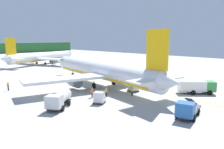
{
  "coord_description": "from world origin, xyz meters",
  "views": [
    {
      "loc": [
        -1.04,
        -14.82,
        10.42
      ],
      "look_at": [
        30.58,
        17.05,
        3.07
      ],
      "focal_mm": 35.38,
      "sensor_mm": 36.0,
      "label": 1
    }
  ],
  "objects_px": {
    "crew_loader_right": "(106,91)",
    "crew_supervisor": "(132,90)",
    "service_truck_catering": "(197,86)",
    "crew_marshaller": "(8,85)",
    "airliner_mid_apron": "(42,57)",
    "crew_loader_left": "(92,92)",
    "cargo_container_mid": "(99,98)",
    "airliner_foreground": "(102,71)",
    "cargo_container_near": "(133,87)",
    "service_truck_baggage": "(187,109)",
    "service_truck_fuel": "(59,99)"
  },
  "relations": [
    {
      "from": "crew_marshaller",
      "to": "crew_loader_left",
      "type": "xyz_separation_m",
      "value": [
        8.64,
        -16.02,
        -0.04
      ]
    },
    {
      "from": "airliner_mid_apron",
      "to": "crew_marshaller",
      "type": "relative_size",
      "value": 20.51
    },
    {
      "from": "service_truck_catering",
      "to": "crew_loader_left",
      "type": "distance_m",
      "value": 19.89
    },
    {
      "from": "service_truck_catering",
      "to": "crew_loader_right",
      "type": "distance_m",
      "value": 17.3
    },
    {
      "from": "airliner_mid_apron",
      "to": "cargo_container_near",
      "type": "xyz_separation_m",
      "value": [
        -9.75,
        -55.97,
        -2.06
      ]
    },
    {
      "from": "service_truck_fuel",
      "to": "crew_loader_left",
      "type": "xyz_separation_m",
      "value": [
        7.3,
        1.07,
        -0.37
      ]
    },
    {
      "from": "cargo_container_mid",
      "to": "airliner_mid_apron",
      "type": "bearing_deg",
      "value": 70.87
    },
    {
      "from": "service_truck_baggage",
      "to": "service_truck_catering",
      "type": "xyz_separation_m",
      "value": [
        13.63,
        4.94,
        0.27
      ]
    },
    {
      "from": "service_truck_fuel",
      "to": "service_truck_baggage",
      "type": "xyz_separation_m",
      "value": [
        9.66,
        -15.68,
        -0.22
      ]
    },
    {
      "from": "service_truck_fuel",
      "to": "service_truck_catering",
      "type": "height_order",
      "value": "service_truck_catering"
    },
    {
      "from": "airliner_mid_apron",
      "to": "crew_loader_right",
      "type": "bearing_deg",
      "value": -106.39
    },
    {
      "from": "service_truck_fuel",
      "to": "airliner_mid_apron",
      "type": "bearing_deg",
      "value": 64.85
    },
    {
      "from": "airliner_foreground",
      "to": "crew_loader_left",
      "type": "xyz_separation_m",
      "value": [
        -7.8,
        -6.04,
        -2.37
      ]
    },
    {
      "from": "cargo_container_mid",
      "to": "crew_loader_left",
      "type": "relative_size",
      "value": 1.36
    },
    {
      "from": "service_truck_catering",
      "to": "service_truck_baggage",
      "type": "bearing_deg",
      "value": -160.09
    },
    {
      "from": "airliner_foreground",
      "to": "crew_supervisor",
      "type": "xyz_separation_m",
      "value": [
        -1.9,
        -10.37,
        -2.35
      ]
    },
    {
      "from": "airliner_mid_apron",
      "to": "cargo_container_mid",
      "type": "height_order",
      "value": "airliner_mid_apron"
    },
    {
      "from": "service_truck_baggage",
      "to": "service_truck_catering",
      "type": "distance_m",
      "value": 14.5
    },
    {
      "from": "cargo_container_near",
      "to": "crew_marshaller",
      "type": "xyz_separation_m",
      "value": [
        -17.26,
        18.36,
        0.07
      ]
    },
    {
      "from": "airliner_foreground",
      "to": "cargo_container_near",
      "type": "distance_m",
      "value": 8.75
    },
    {
      "from": "crew_supervisor",
      "to": "service_truck_fuel",
      "type": "bearing_deg",
      "value": 166.13
    },
    {
      "from": "airliner_mid_apron",
      "to": "cargo_container_mid",
      "type": "xyz_separation_m",
      "value": [
        -19.86,
        -57.27,
        -2.07
      ]
    },
    {
      "from": "airliner_mid_apron",
      "to": "service_truck_catering",
      "type": "xyz_separation_m",
      "value": [
        -2.39,
        -65.45,
        -1.6
      ]
    },
    {
      "from": "service_truck_baggage",
      "to": "cargo_container_near",
      "type": "distance_m",
      "value": 15.72
    },
    {
      "from": "crew_loader_right",
      "to": "service_truck_catering",
      "type": "bearing_deg",
      "value": -37.08
    },
    {
      "from": "airliner_mid_apron",
      "to": "crew_supervisor",
      "type": "distance_m",
      "value": 59.33
    },
    {
      "from": "crew_loader_left",
      "to": "airliner_foreground",
      "type": "bearing_deg",
      "value": 37.76
    },
    {
      "from": "airliner_foreground",
      "to": "airliner_mid_apron",
      "type": "height_order",
      "value": "airliner_foreground"
    },
    {
      "from": "crew_marshaller",
      "to": "crew_loader_right",
      "type": "bearing_deg",
      "value": -58.11
    },
    {
      "from": "airliner_mid_apron",
      "to": "cargo_container_near",
      "type": "distance_m",
      "value": 56.85
    },
    {
      "from": "airliner_mid_apron",
      "to": "crew_marshaller",
      "type": "xyz_separation_m",
      "value": [
        -27.02,
        -37.61,
        -1.99
      ]
    },
    {
      "from": "service_truck_catering",
      "to": "crew_marshaller",
      "type": "relative_size",
      "value": 3.59
    },
    {
      "from": "airliner_mid_apron",
      "to": "service_truck_fuel",
      "type": "xyz_separation_m",
      "value": [
        -25.68,
        -54.71,
        -1.65
      ]
    },
    {
      "from": "airliner_foreground",
      "to": "crew_supervisor",
      "type": "bearing_deg",
      "value": -100.39
    },
    {
      "from": "airliner_foreground",
      "to": "service_truck_fuel",
      "type": "distance_m",
      "value": 16.81
    },
    {
      "from": "service_truck_baggage",
      "to": "cargo_container_near",
      "type": "height_order",
      "value": "service_truck_baggage"
    },
    {
      "from": "crew_loader_right",
      "to": "crew_supervisor",
      "type": "height_order",
      "value": "crew_supervisor"
    },
    {
      "from": "cargo_container_mid",
      "to": "crew_loader_right",
      "type": "relative_size",
      "value": 1.42
    },
    {
      "from": "cargo_container_mid",
      "to": "crew_supervisor",
      "type": "height_order",
      "value": "cargo_container_mid"
    },
    {
      "from": "airliner_foreground",
      "to": "cargo_container_mid",
      "type": "relative_size",
      "value": 17.68
    },
    {
      "from": "crew_marshaller",
      "to": "crew_loader_right",
      "type": "distance_m",
      "value": 20.5
    },
    {
      "from": "airliner_foreground",
      "to": "crew_loader_right",
      "type": "bearing_deg",
      "value": -127.05
    },
    {
      "from": "airliner_mid_apron",
      "to": "service_truck_fuel",
      "type": "distance_m",
      "value": 60.46
    },
    {
      "from": "airliner_mid_apron",
      "to": "crew_loader_left",
      "type": "xyz_separation_m",
      "value": [
        -18.38,
        -53.64,
        -2.02
      ]
    },
    {
      "from": "service_truck_fuel",
      "to": "crew_loader_right",
      "type": "height_order",
      "value": "service_truck_fuel"
    },
    {
      "from": "service_truck_baggage",
      "to": "crew_supervisor",
      "type": "height_order",
      "value": "service_truck_baggage"
    },
    {
      "from": "crew_loader_right",
      "to": "airliner_foreground",
      "type": "bearing_deg",
      "value": 52.95
    },
    {
      "from": "airliner_mid_apron",
      "to": "crew_loader_left",
      "type": "relative_size",
      "value": 21.16
    },
    {
      "from": "cargo_container_near",
      "to": "airliner_foreground",
      "type": "bearing_deg",
      "value": 95.64
    },
    {
      "from": "crew_loader_left",
      "to": "crew_loader_right",
      "type": "distance_m",
      "value": 2.6
    }
  ]
}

